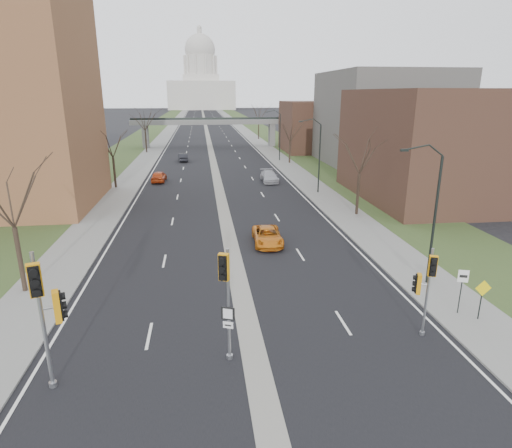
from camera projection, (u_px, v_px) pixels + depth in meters
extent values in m
plane|color=black|center=(254.00, 352.00, 19.99)|extent=(700.00, 700.00, 0.00)
cube|color=black|center=(205.00, 125.00, 162.23)|extent=(20.00, 600.00, 0.01)
cube|color=gray|center=(205.00, 125.00, 162.23)|extent=(1.20, 600.00, 0.02)
cube|color=gray|center=(237.00, 125.00, 163.67)|extent=(4.00, 600.00, 0.12)
cube|color=gray|center=(173.00, 125.00, 160.75)|extent=(4.00, 600.00, 0.12)
cube|color=#314520|center=(252.00, 124.00, 164.41)|extent=(8.00, 600.00, 0.10)
cube|color=#314520|center=(157.00, 125.00, 160.02)|extent=(8.00, 600.00, 0.10)
cube|color=#4A2F22|center=(436.00, 145.00, 47.71)|extent=(16.00, 20.00, 12.00)
cube|color=#5C5B54|center=(383.00, 119.00, 70.51)|extent=(18.00, 22.00, 15.00)
cube|color=#4A2F22|center=(318.00, 127.00, 87.58)|extent=(14.00, 14.00, 10.00)
cube|color=slate|center=(145.00, 137.00, 93.41)|extent=(1.20, 2.50, 5.00)
cube|color=slate|center=(272.00, 135.00, 96.82)|extent=(1.20, 2.50, 5.00)
cube|color=slate|center=(209.00, 122.00, 94.24)|extent=(34.00, 3.00, 1.00)
cube|color=black|center=(209.00, 119.00, 94.03)|extent=(34.00, 0.15, 0.50)
cube|color=beige|center=(202.00, 95.00, 320.50)|extent=(48.00, 42.00, 20.00)
cube|color=beige|center=(201.00, 79.00, 316.99)|extent=(26.00, 26.00, 5.00)
cylinder|color=beige|center=(201.00, 66.00, 314.35)|extent=(22.00, 22.00, 14.00)
sphere|color=beige|center=(200.00, 50.00, 311.12)|extent=(22.00, 22.00, 22.00)
cylinder|color=beige|center=(199.00, 32.00, 307.75)|extent=(3.60, 3.60, 4.50)
cylinder|color=black|center=(434.00, 222.00, 25.91)|extent=(0.16, 0.16, 8.00)
cube|color=black|center=(406.00, 150.00, 24.35)|extent=(0.45, 0.18, 0.14)
cylinder|color=black|center=(319.00, 159.00, 50.56)|extent=(0.16, 0.16, 8.00)
cube|color=black|center=(302.00, 122.00, 49.01)|extent=(0.45, 0.18, 0.14)
cylinder|color=black|center=(280.00, 137.00, 75.22)|extent=(0.16, 0.16, 8.00)
cube|color=black|center=(267.00, 112.00, 73.66)|extent=(0.45, 0.18, 0.14)
cylinder|color=#382B21|center=(20.00, 260.00, 25.37)|extent=(0.28, 0.28, 4.00)
cylinder|color=#382B21|center=(115.00, 173.00, 53.86)|extent=(0.28, 0.28, 3.75)
cylinder|color=#382B21|center=(146.00, 142.00, 86.02)|extent=(0.28, 0.28, 4.25)
cylinder|color=#382B21|center=(358.00, 194.00, 41.81)|extent=(0.28, 0.28, 4.00)
cylinder|color=#382B21|center=(290.00, 152.00, 73.18)|extent=(0.28, 0.28, 3.50)
cylinder|color=#382B21|center=(259.00, 131.00, 111.00)|extent=(0.28, 0.28, 4.25)
cylinder|color=gray|center=(43.00, 323.00, 16.76)|extent=(0.16, 0.16, 5.93)
cylinder|color=gray|center=(53.00, 384.00, 17.59)|extent=(0.32, 0.32, 0.23)
cube|color=#CB830B|center=(35.00, 280.00, 15.67)|extent=(0.60, 0.59, 1.31)
cube|color=#CB830B|center=(57.00, 307.00, 16.83)|extent=(0.59, 0.60, 1.31)
cylinder|color=gray|center=(229.00, 306.00, 18.70)|extent=(0.14, 0.14, 5.34)
cylinder|color=gray|center=(230.00, 357.00, 19.45)|extent=(0.29, 0.29, 0.21)
cube|color=#CB830B|center=(224.00, 267.00, 17.62)|extent=(0.55, 0.54, 1.18)
cube|color=black|center=(229.00, 312.00, 18.79)|extent=(0.59, 0.26, 0.62)
cube|color=silver|center=(229.00, 324.00, 18.96)|extent=(0.44, 0.21, 0.31)
cylinder|color=gray|center=(427.00, 293.00, 20.72)|extent=(0.12, 0.12, 4.61)
cylinder|color=gray|center=(422.00, 333.00, 21.37)|extent=(0.25, 0.25, 0.18)
cube|color=#CB830B|center=(433.00, 266.00, 19.84)|extent=(0.47, 0.46, 1.02)
cube|color=#CB830B|center=(419.00, 284.00, 20.68)|extent=(0.46, 0.47, 1.02)
cylinder|color=black|center=(460.00, 295.00, 22.99)|extent=(0.06, 0.06, 2.18)
cube|color=silver|center=(463.00, 276.00, 22.67)|extent=(0.53, 0.20, 0.69)
cylinder|color=black|center=(480.00, 304.00, 22.41)|extent=(0.07, 0.07, 1.80)
cube|color=yellow|center=(483.00, 288.00, 22.15)|extent=(0.88, 0.07, 0.87)
imported|color=#B63D14|center=(159.00, 176.00, 58.15)|extent=(1.97, 4.46, 1.49)
imported|color=black|center=(183.00, 157.00, 75.69)|extent=(1.92, 4.31, 1.37)
imported|color=orange|center=(267.00, 236.00, 34.17)|extent=(2.38, 4.84, 1.32)
imported|color=#9EA0A6|center=(269.00, 176.00, 58.13)|extent=(2.11, 5.10, 1.48)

